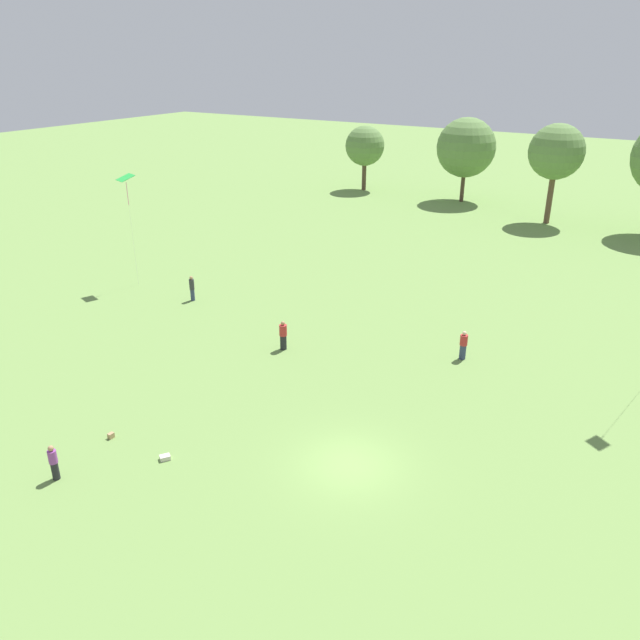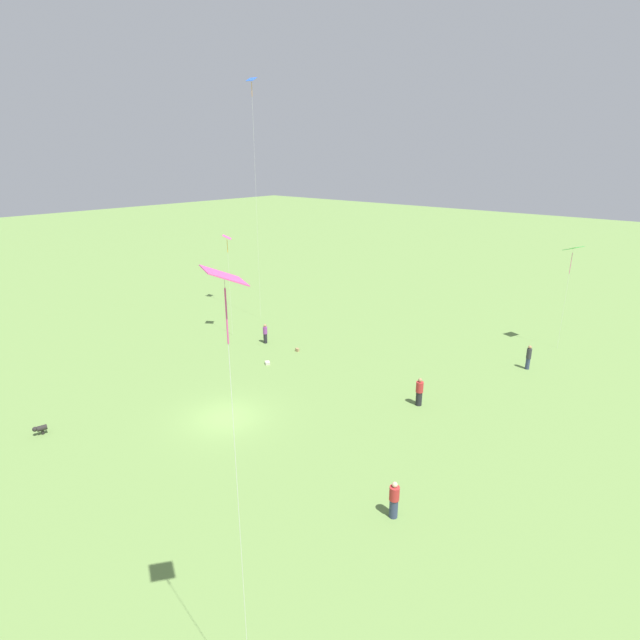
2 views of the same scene
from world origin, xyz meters
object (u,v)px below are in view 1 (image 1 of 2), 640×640
at_px(person_3, 463,345).
at_px(kite_1, 126,181).
at_px(person_1, 54,462).
at_px(picnic_bag_2, 165,458).
at_px(picnic_bag_1, 111,436).
at_px(person_0, 192,288).
at_px(person_4, 283,336).

relative_size(person_3, kite_1, 0.21).
distance_m(person_3, kite_1, 26.27).
xyz_separation_m(person_1, picnic_bag_2, (2.92, 3.32, -0.71)).
relative_size(kite_1, picnic_bag_1, 29.45).
relative_size(person_0, picnic_bag_2, 3.36).
bearing_deg(picnic_bag_1, person_4, 82.62).
bearing_deg(person_0, picnic_bag_1, -14.30).
bearing_deg(person_0, person_3, 49.75).
distance_m(person_0, picnic_bag_1, 17.16).
height_order(person_3, picnic_bag_1, person_3).
height_order(person_4, kite_1, kite_1).
bearing_deg(person_4, person_1, -41.44).
height_order(person_0, person_1, person_0).
distance_m(person_0, person_4, 10.44).
relative_size(person_1, picnic_bag_1, 5.82).
distance_m(person_1, picnic_bag_1, 3.33).
relative_size(person_4, kite_1, 0.22).
relative_size(person_3, picnic_bag_2, 3.22).
xyz_separation_m(person_0, person_1, (8.81, -18.16, -0.10)).
bearing_deg(picnic_bag_2, person_1, -131.31).
xyz_separation_m(person_0, picnic_bag_2, (11.73, -14.83, -0.82)).
bearing_deg(picnic_bag_1, person_1, -83.32).
bearing_deg(kite_1, person_3, 65.53).
bearing_deg(person_3, person_4, 42.98).
height_order(person_1, picnic_bag_1, person_1).
relative_size(person_0, picnic_bag_1, 6.49).
height_order(kite_1, picnic_bag_1, kite_1).
xyz_separation_m(person_1, kite_1, (-14.63, 18.52, 7.02)).
bearing_deg(person_0, kite_1, -137.34).
relative_size(person_1, kite_1, 0.20).
distance_m(person_4, picnic_bag_1, 11.91).
distance_m(person_1, person_4, 15.07).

